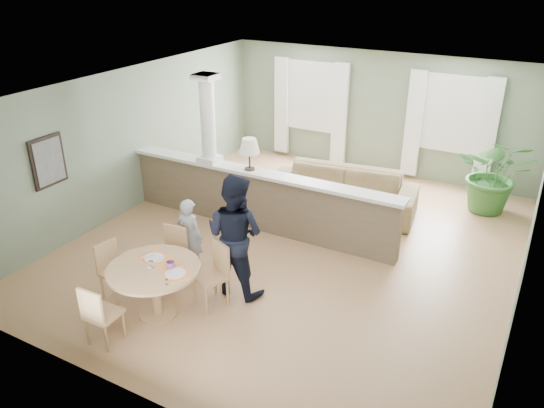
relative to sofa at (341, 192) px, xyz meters
The scene contains 12 objects.
ground 1.62m from the sofa, 95.81° to the right, with size 8.00×8.00×0.00m, color tan.
room_shell 1.69m from the sofa, 101.41° to the right, with size 7.02×8.02×2.71m.
pony_wall 1.80m from the sofa, 130.18° to the right, with size 5.32×0.38×2.70m.
sofa is the anchor object (origin of this frame).
houseplant 2.94m from the sofa, 29.47° to the left, with size 1.36×1.18×1.51m, color #306327.
dining_table 4.38m from the sofa, 102.67° to the right, with size 1.25×1.25×0.86m.
chair_far_boy 3.73m from the sofa, 110.12° to the right, with size 0.44×0.44×0.90m.
chair_far_man 3.67m from the sofa, 96.69° to the right, with size 0.56×0.56×0.94m.
chair_near 5.23m from the sofa, 103.00° to the right, with size 0.40×0.40×0.87m.
chair_side 4.58m from the sofa, 113.07° to the right, with size 0.45×0.45×0.86m.
child_person 3.37m from the sofa, 111.34° to the right, with size 0.45×0.30×1.24m, color gray.
man_person 3.30m from the sofa, 95.79° to the right, with size 0.90×0.70×1.85m, color black.
Camera 1 is at (3.47, -7.24, 4.51)m, focal length 35.00 mm.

